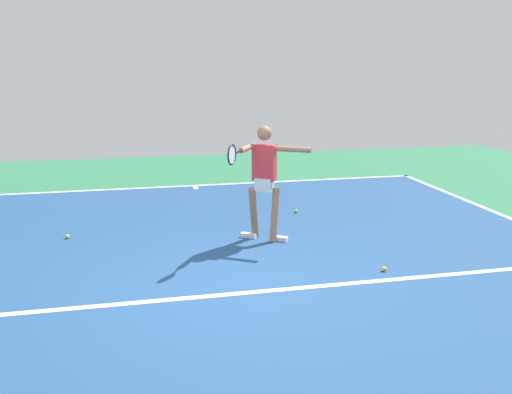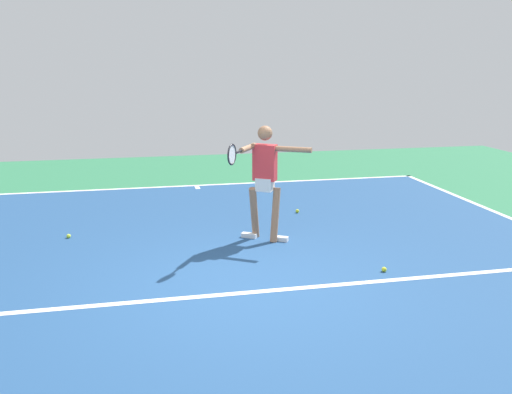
{
  "view_description": "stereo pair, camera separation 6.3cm",
  "coord_description": "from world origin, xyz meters",
  "px_view_note": "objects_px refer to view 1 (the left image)",
  "views": [
    {
      "loc": [
        1.2,
        6.04,
        2.64
      ],
      "look_at": [
        -0.32,
        -0.88,
        0.9
      ],
      "focal_mm": 38.14,
      "sensor_mm": 36.0,
      "label": 1
    },
    {
      "loc": [
        1.14,
        6.05,
        2.64
      ],
      "look_at": [
        -0.32,
        -0.88,
        0.9
      ],
      "focal_mm": 38.14,
      "sensor_mm": 36.0,
      "label": 2
    }
  ],
  "objects_px": {
    "tennis_player": "(264,175)",
    "tennis_ball_by_baseline": "(296,211)",
    "tennis_ball_far_corner": "(67,237)",
    "tennis_ball_centre_court": "(384,269)"
  },
  "relations": [
    {
      "from": "tennis_ball_far_corner",
      "to": "tennis_ball_by_baseline",
      "type": "height_order",
      "value": "same"
    },
    {
      "from": "tennis_player",
      "to": "tennis_ball_by_baseline",
      "type": "relative_size",
      "value": 26.76
    },
    {
      "from": "tennis_player",
      "to": "tennis_ball_far_corner",
      "type": "xyz_separation_m",
      "value": [
        2.96,
        -0.72,
        -0.98
      ]
    },
    {
      "from": "tennis_player",
      "to": "tennis_ball_by_baseline",
      "type": "bearing_deg",
      "value": -92.54
    },
    {
      "from": "tennis_player",
      "to": "tennis_ball_centre_court",
      "type": "bearing_deg",
      "value": 158.71
    },
    {
      "from": "tennis_ball_by_baseline",
      "to": "tennis_player",
      "type": "bearing_deg",
      "value": 56.26
    },
    {
      "from": "tennis_player",
      "to": "tennis_ball_far_corner",
      "type": "relative_size",
      "value": 26.76
    },
    {
      "from": "tennis_ball_far_corner",
      "to": "tennis_ball_by_baseline",
      "type": "xyz_separation_m",
      "value": [
        -3.9,
        -0.68,
        0.0
      ]
    },
    {
      "from": "tennis_player",
      "to": "tennis_ball_by_baseline",
      "type": "xyz_separation_m",
      "value": [
        -0.94,
        -1.4,
        -0.98
      ]
    },
    {
      "from": "tennis_ball_by_baseline",
      "to": "tennis_ball_centre_court",
      "type": "height_order",
      "value": "same"
    }
  ]
}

